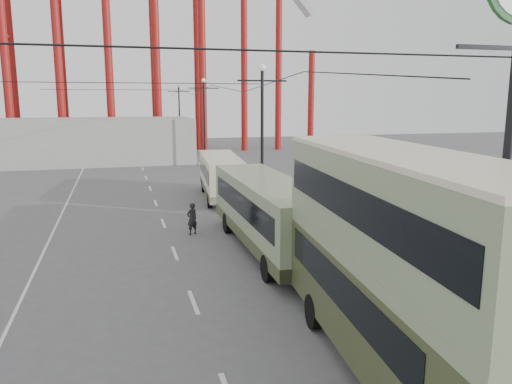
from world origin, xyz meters
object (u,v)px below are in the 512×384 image
object	(u,v)px
pedestrian	(192,219)
double_decker_bus	(400,255)
single_decker_cream	(221,175)
single_decker_green	(268,211)

from	to	relation	value
pedestrian	double_decker_bus	bearing A→B (deg)	74.58
double_decker_bus	single_decker_cream	size ratio (longest dim) A/B	1.11
single_decker_green	pedestrian	size ratio (longest dim) A/B	7.00
single_decker_cream	pedestrian	distance (m)	10.04
single_decker_green	pedestrian	xyz separation A→B (m)	(-3.11, 3.80, -1.06)
double_decker_bus	pedestrian	bearing A→B (deg)	106.36
single_decker_green	single_decker_cream	world-z (taller)	single_decker_green
double_decker_bus	single_decker_cream	xyz separation A→B (m)	(0.45, 24.70, -1.58)
double_decker_bus	single_decker_green	bearing A→B (deg)	94.80
single_decker_green	double_decker_bus	bearing A→B (deg)	-90.11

